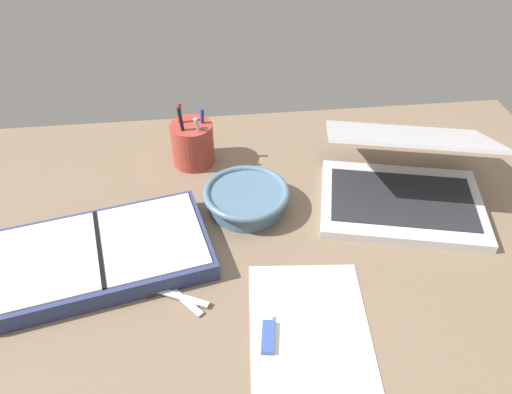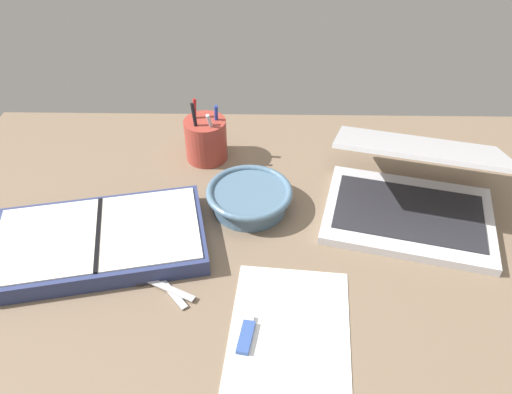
{
  "view_description": "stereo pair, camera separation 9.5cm",
  "coord_description": "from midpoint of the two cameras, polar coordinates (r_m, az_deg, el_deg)",
  "views": [
    {
      "loc": [
        -10.27,
        -64.66,
        69.87
      ],
      "look_at": [
        -2.04,
        7.58,
        9.0
      ],
      "focal_mm": 35.0,
      "sensor_mm": 36.0,
      "label": 1
    },
    {
      "loc": [
        -0.81,
        -65.12,
        69.87
      ],
      "look_at": [
        -2.04,
        7.58,
        9.0
      ],
      "focal_mm": 35.0,
      "sensor_mm": 36.0,
      "label": 2
    }
  ],
  "objects": [
    {
      "name": "planner",
      "position": [
        0.96,
        -14.73,
        -4.91
      ],
      "size": [
        42.37,
        29.44,
        3.96
      ],
      "rotation": [
        0.0,
        0.0,
        0.21
      ],
      "color": "navy",
      "rests_on": "desk_top"
    },
    {
      "name": "scissors",
      "position": [
        0.9,
        -8.86,
        -9.18
      ],
      "size": [
        12.22,
        10.93,
        0.8
      ],
      "rotation": [
        0.0,
        0.0,
        -0.67
      ],
      "color": "#B7B7BC",
      "rests_on": "desk_top"
    },
    {
      "name": "paper_sheet_front",
      "position": [
        0.83,
        7.24,
        -15.29
      ],
      "size": [
        21.45,
        28.31,
        0.16
      ],
      "primitive_type": "cube",
      "rotation": [
        0.0,
        0.0,
        -0.09
      ],
      "color": "white",
      "rests_on": "desk_top"
    },
    {
      "name": "pen_cup",
      "position": [
        1.14,
        -3.38,
        6.52
      ],
      "size": [
        9.52,
        9.52,
        15.18
      ],
      "color": "#9E382D",
      "rests_on": "desk_top"
    },
    {
      "name": "laptop",
      "position": [
        1.05,
        19.93,
        0.48
      ],
      "size": [
        38.89,
        36.84,
        17.59
      ],
      "rotation": [
        0.0,
        0.0,
        -0.24
      ],
      "color": "silver",
      "rests_on": "desk_top"
    },
    {
      "name": "bowl",
      "position": [
        1.01,
        1.92,
        -0.16
      ],
      "size": [
        17.57,
        17.57,
        4.98
      ],
      "color": "slate",
      "rests_on": "desk_top"
    },
    {
      "name": "desk_top",
      "position": [
        0.95,
        4.05,
        -6.8
      ],
      "size": [
        140.0,
        100.0,
        2.0
      ],
      "primitive_type": "cube",
      "color": "#75604C",
      "rests_on": "ground"
    },
    {
      "name": "usb_drive",
      "position": [
        0.82,
        2.31,
        -15.79
      ],
      "size": [
        3.01,
        7.37,
        1.0
      ],
      "rotation": [
        0.0,
        0.0,
        -0.17
      ],
      "color": "#33519E",
      "rests_on": "desk_top"
    }
  ]
}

